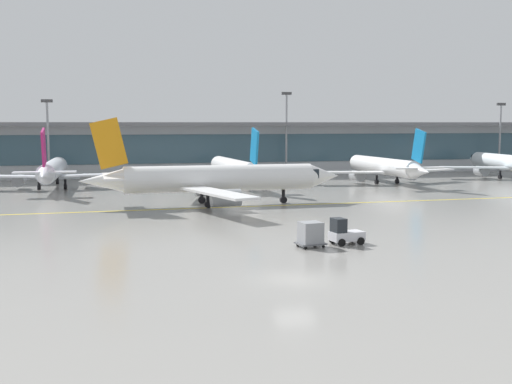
{
  "coord_description": "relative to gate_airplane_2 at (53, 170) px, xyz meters",
  "views": [
    {
      "loc": [
        -11.04,
        -36.53,
        9.49
      ],
      "look_at": [
        2.67,
        21.68,
        3.0
      ],
      "focal_mm": 44.79,
      "sensor_mm": 36.0,
      "label": 1
    }
  ],
  "objects": [
    {
      "name": "ground_plane",
      "position": [
        18.61,
        -59.94,
        -2.66
      ],
      "size": [
        400.0,
        400.0,
        0.0
      ],
      "primitive_type": "plane",
      "color": "gray"
    },
    {
      "name": "apron_light_mast_3",
      "position": [
        81.16,
        12.06,
        4.66
      ],
      "size": [
        1.8,
        0.36,
        13.29
      ],
      "color": "gray",
      "rests_on": "ground_plane"
    },
    {
      "name": "taxiing_regional_jet",
      "position": [
        19.95,
        -24.16,
        0.37
      ],
      "size": [
        30.48,
        28.39,
        10.11
      ],
      "rotation": [
        0.0,
        0.0,
        0.03
      ],
      "color": "white",
      "rests_on": "ground_plane"
    },
    {
      "name": "taxiway_centreline_stripe",
      "position": [
        20.34,
        -26.15,
        -2.66
      ],
      "size": [
        109.97,
        3.21,
        0.01
      ],
      "primitive_type": "cube",
      "rotation": [
        0.0,
        0.0,
        0.03
      ],
      "color": "yellow",
      "rests_on": "ground_plane"
    },
    {
      "name": "gate_airplane_4",
      "position": [
        50.2,
        -3.35,
        -0.05
      ],
      "size": [
        24.49,
        26.36,
        8.73
      ],
      "rotation": [
        0.0,
        0.0,
        1.63
      ],
      "color": "white",
      "rests_on": "ground_plane"
    },
    {
      "name": "gate_airplane_5",
      "position": [
        74.87,
        0.57,
        -0.02
      ],
      "size": [
        24.71,
        26.65,
        8.82
      ],
      "rotation": [
        0.0,
        0.0,
        1.5
      ],
      "color": "white",
      "rests_on": "ground_plane"
    },
    {
      "name": "gate_airplane_2",
      "position": [
        0.0,
        0.0,
        0.0
      ],
      "size": [
        24.95,
        26.77,
        8.89
      ],
      "rotation": [
        0.0,
        0.0,
        1.55
      ],
      "color": "silver",
      "rests_on": "ground_plane"
    },
    {
      "name": "cargo_dolly_lead",
      "position": [
        22.72,
        -50.45,
        -1.61
      ],
      "size": [
        2.32,
        1.9,
        1.94
      ],
      "rotation": [
        0.0,
        0.0,
        0.15
      ],
      "color": "#595B60",
      "rests_on": "ground_plane"
    },
    {
      "name": "apron_light_mast_1",
      "position": [
        -1.37,
        10.82,
        4.63
      ],
      "size": [
        1.8,
        0.36,
        13.23
      ],
      "color": "gray",
      "rests_on": "ground_plane"
    },
    {
      "name": "terminal_concourse",
      "position": [
        18.61,
        19.66,
        2.25
      ],
      "size": [
        190.81,
        11.0,
        9.6
      ],
      "color": "#B2B7BC",
      "rests_on": "ground_plane"
    },
    {
      "name": "apron_light_mast_2",
      "position": [
        39.07,
        13.53,
        5.5
      ],
      "size": [
        1.8,
        0.36,
        14.94
      ],
      "color": "gray",
      "rests_on": "ground_plane"
    },
    {
      "name": "gate_airplane_3",
      "position": [
        26.22,
        -3.13,
        0.0
      ],
      "size": [
        24.91,
        26.83,
        8.89
      ],
      "rotation": [
        0.0,
        0.0,
        1.63
      ],
      "color": "white",
      "rests_on": "ground_plane"
    },
    {
      "name": "baggage_tug",
      "position": [
        25.64,
        -50.01,
        -1.77
      ],
      "size": [
        2.78,
        1.95,
        2.1
      ],
      "rotation": [
        0.0,
        0.0,
        0.15
      ],
      "color": "silver",
      "rests_on": "ground_plane"
    }
  ]
}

